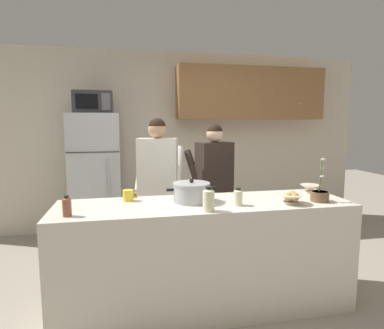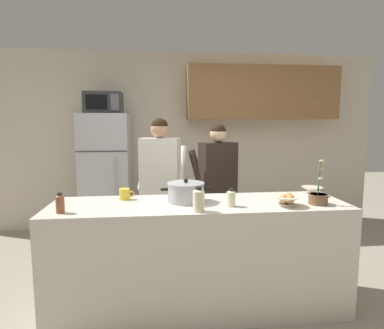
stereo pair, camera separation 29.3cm
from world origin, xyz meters
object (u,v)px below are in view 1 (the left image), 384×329
refrigerator (96,178)px  bottle_far_corner (67,206)px  person_near_pot (158,176)px  bottle_near_edge (238,197)px  empty_bowl (310,188)px  bread_bowl (291,198)px  microwave (93,102)px  person_by_sink (214,178)px  coffee_mug (129,195)px  bottle_mid_counter (209,199)px  cooking_pot (191,192)px  potted_orchid (320,195)px

refrigerator → bottle_far_corner: size_ratio=11.18×
person_near_pot → bottle_far_corner: (-0.75, -1.04, -0.02)m
bottle_near_edge → bottle_far_corner: size_ratio=0.94×
bottle_near_edge → empty_bowl: bearing=20.0°
bread_bowl → bottle_far_corner: size_ratio=1.51×
bread_bowl → bottle_near_edge: bearing=175.3°
microwave → bread_bowl: 2.78m
microwave → person_by_sink: size_ratio=0.31×
coffee_mug → bottle_mid_counter: 0.74m
refrigerator → bottle_near_edge: size_ratio=11.90×
person_near_pot → coffee_mug: 0.73m
bottle_mid_counter → microwave: bearing=115.5°
cooking_pot → empty_bowl: size_ratio=2.23×
refrigerator → cooking_pot: refrigerator is taller
person_near_pot → refrigerator: bearing=125.8°
bread_bowl → refrigerator: bearing=130.2°
cooking_pot → bottle_near_edge: (0.34, -0.19, -0.01)m
cooking_pot → bottle_far_corner: (-0.95, -0.24, -0.01)m
coffee_mug → potted_orchid: 1.62m
refrigerator → bread_bowl: bearing=-49.8°
bottle_far_corner → person_by_sink: bearing=38.4°
microwave → coffee_mug: (0.41, -1.64, -0.87)m
cooking_pot → bottle_mid_counter: (0.07, -0.31, 0.01)m
bread_bowl → potted_orchid: (0.28, 0.03, 0.01)m
refrigerator → potted_orchid: bearing=-45.1°
microwave → person_near_pot: 1.47m
refrigerator → potted_orchid: refrigerator is taller
bread_bowl → empty_bowl: (0.38, 0.34, -0.00)m
refrigerator → bottle_near_edge: 2.36m
refrigerator → bottle_mid_counter: size_ratio=8.97×
empty_bowl → cooking_pot: bearing=-174.7°
person_near_pot → potted_orchid: bearing=-38.2°
coffee_mug → bottle_far_corner: size_ratio=0.86×
microwave → bread_bowl: (1.71, -2.00, -0.87)m
person_by_sink → coffee_mug: bearing=-143.0°
microwave → bottle_mid_counter: (0.99, -2.09, -0.83)m
cooking_pot → empty_bowl: (1.16, 0.11, -0.04)m
person_by_sink → coffee_mug: 1.18m
potted_orchid → bread_bowl: bearing=-174.5°
person_by_sink → coffee_mug: person_by_sink is taller
coffee_mug → bottle_near_edge: (0.86, -0.33, 0.02)m
refrigerator → bottle_far_corner: (-0.02, -2.04, 0.15)m
person_near_pot → coffee_mug: (-0.31, -0.66, -0.05)m
empty_bowl → potted_orchid: size_ratio=0.51×
coffee_mug → bottle_near_edge: size_ratio=0.92×
microwave → bottle_near_edge: microwave is taller
person_by_sink → bottle_near_edge: 1.05m
refrigerator → person_by_sink: (1.36, -0.95, 0.12)m
refrigerator → person_by_sink: size_ratio=1.08×
coffee_mug → bottle_near_edge: 0.92m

